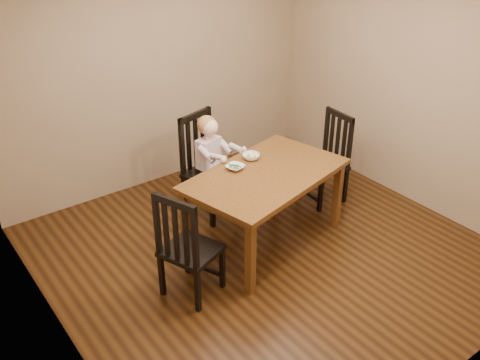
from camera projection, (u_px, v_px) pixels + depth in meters
room at (270, 127)px, 4.67m from camera, size 4.01×4.01×2.71m
dining_table at (266, 181)px, 5.17m from camera, size 1.75×1.27×0.79m
chair_child at (207, 167)px, 5.76m from camera, size 0.59×0.58×1.14m
chair_left at (187, 248)px, 4.55m from camera, size 0.57×0.58×1.05m
chair_right at (327, 160)px, 6.02m from camera, size 0.46×0.48×1.04m
toddler at (210, 156)px, 5.65m from camera, size 0.45×0.51×0.60m
bowl_peas at (235, 167)px, 5.18m from camera, size 0.21×0.21×0.04m
bowl_veg at (251, 156)px, 5.38m from camera, size 0.21×0.21×0.05m
fork at (234, 167)px, 5.13m from camera, size 0.08×0.12×0.05m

